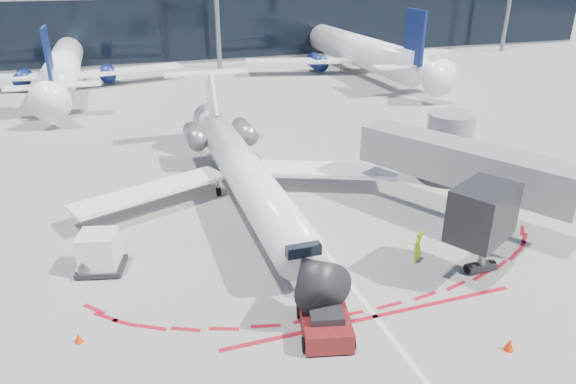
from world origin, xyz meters
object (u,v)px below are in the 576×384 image
object	(u,v)px
ramp_worker	(417,247)
regional_jet	(242,169)
pushback_tug	(325,321)
uld_container	(100,252)

from	to	relation	value
ramp_worker	regional_jet	bearing A→B (deg)	-96.10
regional_jet	ramp_worker	size ratio (longest dim) A/B	14.48
regional_jet	pushback_tug	size ratio (longest dim) A/B	5.21
pushback_tug	uld_container	size ratio (longest dim) A/B	1.94
regional_jet	uld_container	xyz separation A→B (m)	(-8.81, -5.93, -1.18)
regional_jet	pushback_tug	world-z (taller)	regional_jet
regional_jet	uld_container	size ratio (longest dim) A/B	10.09
regional_jet	pushback_tug	distance (m)	14.02
regional_jet	uld_container	world-z (taller)	regional_jet
pushback_tug	uld_container	distance (m)	11.99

